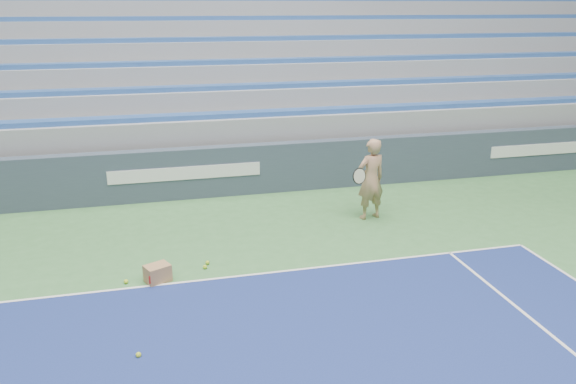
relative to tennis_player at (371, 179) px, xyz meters
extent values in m
cube|color=white|center=(-3.41, -1.89, -0.79)|extent=(10.97, 0.05, 0.00)
cube|color=#364252|center=(-3.41, 2.11, -0.25)|extent=(30.00, 0.30, 1.10)
cube|color=white|center=(-3.41, 1.95, -0.20)|extent=(3.20, 0.02, 0.28)
cube|color=white|center=(5.59, 1.95, -0.20)|extent=(3.40, 0.02, 0.28)
cube|color=gray|center=(-3.41, 6.66, -0.25)|extent=(30.00, 8.50, 1.10)
cube|color=gray|center=(-3.41, 6.66, 0.55)|extent=(30.00, 8.50, 0.50)
cube|color=#2C55A2|center=(-3.41, 2.78, 0.85)|extent=(29.60, 0.42, 0.11)
cube|color=gray|center=(-3.41, 7.08, 1.05)|extent=(30.00, 7.65, 0.50)
cube|color=#2C55A2|center=(-3.41, 3.63, 1.35)|extent=(29.60, 0.42, 0.11)
cube|color=gray|center=(-3.41, 7.51, 1.55)|extent=(30.00, 6.80, 0.50)
cube|color=#2C55A2|center=(-3.41, 4.48, 1.85)|extent=(29.60, 0.42, 0.11)
cube|color=gray|center=(-3.41, 7.93, 2.05)|extent=(30.00, 5.95, 0.50)
cube|color=#2C55A2|center=(-3.41, 5.33, 2.35)|extent=(29.60, 0.42, 0.11)
cube|color=gray|center=(-3.41, 8.36, 2.55)|extent=(30.00, 5.10, 0.50)
cube|color=#2C55A2|center=(-3.41, 6.18, 2.85)|extent=(29.60, 0.42, 0.11)
cube|color=gray|center=(-3.41, 8.78, 3.05)|extent=(30.00, 4.25, 0.50)
cube|color=gray|center=(-3.41, 11.21, 2.85)|extent=(31.00, 0.40, 7.30)
imported|color=tan|center=(0.00, 0.01, 0.00)|extent=(0.65, 0.50, 1.60)
cylinder|color=black|center=(-0.35, -0.24, 0.15)|extent=(0.12, 0.27, 0.08)
cylinder|color=beige|center=(-0.45, -0.52, 0.25)|extent=(0.29, 0.16, 0.28)
torus|color=black|center=(-0.45, -0.52, 0.25)|extent=(0.31, 0.18, 0.30)
cube|color=#9E764C|center=(-4.10, -1.74, -0.67)|extent=(0.44, 0.39, 0.27)
cube|color=#B21E19|center=(-4.10, -1.88, -0.67)|extent=(0.26, 0.13, 0.12)
sphere|color=#BAD32B|center=(-4.58, -1.70, -0.77)|extent=(0.07, 0.07, 0.07)
sphere|color=#BAD32B|center=(-3.37, -1.49, -0.77)|extent=(0.07, 0.07, 0.07)
sphere|color=#BAD32B|center=(-3.32, -1.34, -0.77)|extent=(0.07, 0.07, 0.07)
sphere|color=#BAD32B|center=(-4.38, -3.67, -0.77)|extent=(0.07, 0.07, 0.07)
camera|label=1|loc=(-4.01, -9.65, 3.19)|focal=35.00mm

